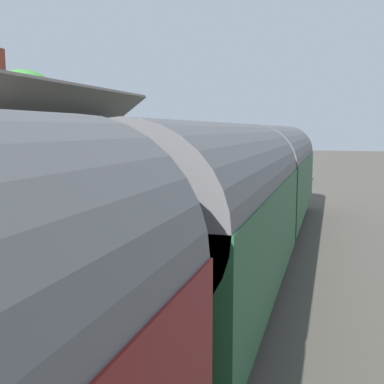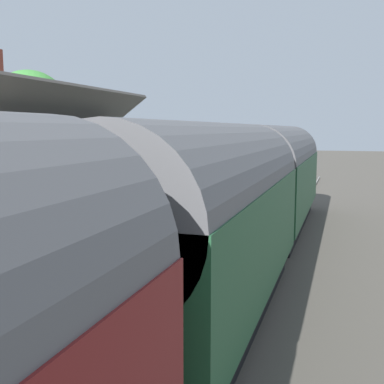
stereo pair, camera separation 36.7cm
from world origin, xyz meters
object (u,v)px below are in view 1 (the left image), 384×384
object	(u,v)px
train	(220,217)
station_sign_board	(220,174)
planter_by_door	(145,195)
lamp_post_platform	(185,153)
tree_far_right	(8,123)
bench_mid_platform	(193,181)
station_building	(34,184)
bench_by_lamp	(205,177)
planter_bench_right	(157,176)
tree_far_left	(24,108)
planter_corner_building	(104,248)

from	to	relation	value
train	station_sign_board	bearing A→B (deg)	13.21
planter_by_door	lamp_post_platform	xyz separation A→B (m)	(-1.43, -2.18, 1.84)
tree_far_right	bench_mid_platform	bearing A→B (deg)	-70.17
station_building	planter_by_door	size ratio (longest dim) A/B	9.05
station_building	bench_by_lamp	distance (m)	14.45
train	lamp_post_platform	world-z (taller)	train
lamp_post_platform	station_sign_board	distance (m)	4.44
bench_by_lamp	planter_bench_right	world-z (taller)	planter_bench_right
bench_by_lamp	tree_far_left	xyz separation A→B (m)	(-0.43, 11.57, 4.04)
tree_far_right	planter_corner_building	bearing A→B (deg)	-134.71
bench_mid_platform	planter_bench_right	distance (m)	3.11
station_building	planter_bench_right	xyz separation A→B (m)	(14.04, 1.57, -1.17)
planter_corner_building	tree_far_left	world-z (taller)	tree_far_left
train	tree_far_right	size ratio (longest dim) A/B	4.89
train	planter_bench_right	distance (m)	17.29
planter_bench_right	tree_far_left	world-z (taller)	tree_far_left
planter_corner_building	lamp_post_platform	size ratio (longest dim) A/B	0.22
planter_by_door	station_sign_board	distance (m)	3.86
bench_mid_platform	tree_far_right	xyz separation A→B (m)	(-3.25, 9.01, 3.04)
train	tree_far_left	world-z (taller)	tree_far_left
planter_corner_building	planter_by_door	world-z (taller)	planter_by_door
bench_mid_platform	tree_far_right	world-z (taller)	tree_far_right
planter_bench_right	bench_mid_platform	bearing A→B (deg)	-120.48
station_sign_board	tree_far_left	distance (m)	14.85
tree_far_left	bench_by_lamp	bearing A→B (deg)	-87.85
planter_bench_right	lamp_post_platform	xyz separation A→B (m)	(-9.12, -4.60, 1.86)
planter_corner_building	tree_far_left	xyz separation A→B (m)	(15.54, 13.36, 4.14)
tree_far_right	station_building	bearing A→B (deg)	-139.39
bench_by_lamp	tree_far_right	world-z (taller)	tree_far_right
planter_corner_building	lamp_post_platform	distance (m)	6.84
planter_bench_right	tree_far_right	world-z (taller)	tree_far_right
bench_mid_platform	planter_corner_building	xyz separation A→B (m)	(-14.08, -1.94, -0.10)
train	tree_far_right	bearing A→B (deg)	52.04
train	planter_corner_building	world-z (taller)	train
train	planter_by_door	world-z (taller)	train
planter_by_door	tree_far_left	distance (m)	14.07
train	station_building	size ratio (longest dim) A/B	3.76
bench_by_lamp	tree_far_left	world-z (taller)	tree_far_left
tree_far_left	tree_far_right	bearing A→B (deg)	-152.80
station_sign_board	planter_corner_building	bearing A→B (deg)	178.33
train	planter_by_door	bearing A→B (deg)	32.53
planter_bench_right	tree_far_left	size ratio (longest dim) A/B	0.12
tree_far_right	bench_by_lamp	bearing A→B (deg)	-60.68
station_sign_board	bench_by_lamp	bearing A→B (deg)	22.26
bench_mid_platform	station_sign_board	world-z (taller)	station_sign_board
lamp_post_platform	tree_far_left	world-z (taller)	tree_far_left
planter_by_door	station_sign_board	xyz separation A→B (m)	(2.85, -2.51, 0.68)
train	station_sign_board	distance (m)	11.03
station_building	station_sign_board	distance (m)	9.80
train	planter_bench_right	world-z (taller)	train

